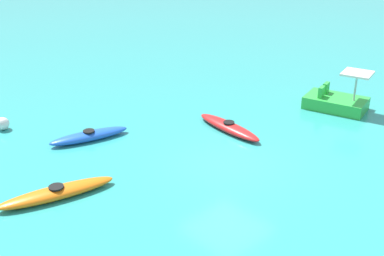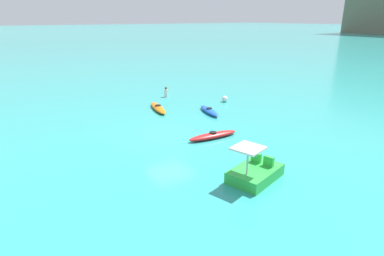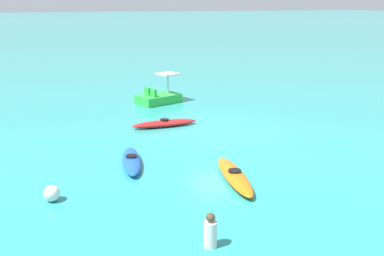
{
  "view_description": "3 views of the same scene",
  "coord_description": "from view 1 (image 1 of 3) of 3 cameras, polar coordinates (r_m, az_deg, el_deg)",
  "views": [
    {
      "loc": [
        -10.45,
        -9.22,
        7.47
      ],
      "look_at": [
        0.13,
        1.85,
        0.66
      ],
      "focal_mm": 45.66,
      "sensor_mm": 36.0,
      "label": 1
    },
    {
      "loc": [
        15.28,
        -8.82,
        6.51
      ],
      "look_at": [
        1.16,
        0.88,
        0.56
      ],
      "focal_mm": 29.91,
      "sensor_mm": 36.0,
      "label": 2
    },
    {
      "loc": [
        -16.2,
        8.8,
        5.59
      ],
      "look_at": [
        -0.21,
        1.35,
        0.45
      ],
      "focal_mm": 40.02,
      "sensor_mm": 36.0,
      "label": 3
    }
  ],
  "objects": [
    {
      "name": "kayak_blue",
      "position": [
        17.73,
        -11.92,
        -0.89
      ],
      "size": [
        2.92,
        1.34,
        0.37
      ],
      "color": "blue",
      "rests_on": "ground_plane"
    },
    {
      "name": "kayak_orange",
      "position": [
        14.49,
        -15.51,
        -7.28
      ],
      "size": [
        3.41,
        1.46,
        0.37
      ],
      "color": "orange",
      "rests_on": "ground_plane"
    },
    {
      "name": "buoy_white",
      "position": [
        19.46,
        -21.25,
        0.48
      ],
      "size": [
        0.49,
        0.49,
        0.49
      ],
      "primitive_type": "sphere",
      "color": "white",
      "rests_on": "ground_plane"
    },
    {
      "name": "ground_plane",
      "position": [
        15.81,
        4.3,
        -4.28
      ],
      "size": [
        600.0,
        600.0,
        0.0
      ],
      "primitive_type": "plane",
      "color": "teal"
    },
    {
      "name": "pedal_boat_green",
      "position": [
        20.91,
        16.51,
        3.03
      ],
      "size": [
        2.06,
        2.7,
        1.68
      ],
      "color": "green",
      "rests_on": "ground_plane"
    },
    {
      "name": "kayak_red",
      "position": [
        18.11,
        4.31,
        0.12
      ],
      "size": [
        0.92,
        3.15,
        0.37
      ],
      "color": "red",
      "rests_on": "ground_plane"
    }
  ]
}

